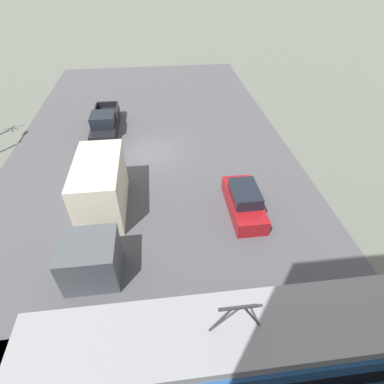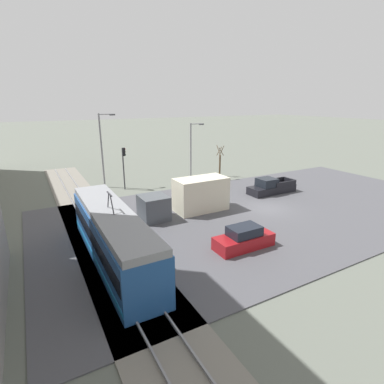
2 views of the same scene
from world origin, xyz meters
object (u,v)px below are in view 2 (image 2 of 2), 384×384
object	(u,v)px
light_rail_tram	(113,236)
traffic_light_pole	(124,163)
street_tree	(220,162)
box_truck	(190,197)
street_lamp_mid_block	(103,146)
pickup_truck	(271,187)
street_lamp_near_crossing	(192,147)
sedan_car_0	(244,239)

from	to	relation	value
light_rail_tram	traffic_light_pole	bearing A→B (deg)	-19.37
light_rail_tram	street_tree	bearing A→B (deg)	-50.22
box_truck	traffic_light_pole	distance (m)	11.22
box_truck	traffic_light_pole	xyz separation A→B (m)	(10.69, 2.95, 1.69)
traffic_light_pole	street_lamp_mid_block	bearing A→B (deg)	39.55
pickup_truck	street_lamp_mid_block	world-z (taller)	street_lamp_mid_block
street_lamp_near_crossing	street_lamp_mid_block	bearing A→B (deg)	79.46
light_rail_tram	street_lamp_mid_block	bearing A→B (deg)	-12.09
light_rail_tram	street_lamp_near_crossing	bearing A→B (deg)	-42.61
street_lamp_near_crossing	traffic_light_pole	bearing A→B (deg)	90.52
pickup_truck	street_lamp_mid_block	size ratio (longest dim) A/B	0.65
light_rail_tram	street_lamp_mid_block	world-z (taller)	street_lamp_mid_block
light_rail_tram	street_tree	xyz separation A→B (m)	(15.86, -19.05, 0.23)
light_rail_tram	box_truck	world-z (taller)	light_rail_tram
street_tree	light_rail_tram	bearing A→B (deg)	129.78
traffic_light_pole	box_truck	bearing A→B (deg)	-164.58
pickup_truck	traffic_light_pole	world-z (taller)	traffic_light_pole
traffic_light_pole	pickup_truck	bearing A→B (deg)	-125.14
box_truck	pickup_truck	distance (m)	10.99
street_tree	street_lamp_mid_block	world-z (taller)	street_lamp_mid_block
traffic_light_pole	street_lamp_near_crossing	xyz separation A→B (m)	(0.08, -9.17, 1.10)
box_truck	street_lamp_mid_block	size ratio (longest dim) A/B	0.96
street_tree	box_truck	bearing A→B (deg)	135.21
sedan_car_0	street_lamp_near_crossing	bearing A→B (deg)	-18.50
box_truck	sedan_car_0	xyz separation A→B (m)	(-8.09, 0.09, -0.79)
pickup_truck	street_lamp_near_crossing	bearing A→B (deg)	25.55
sedan_car_0	street_lamp_near_crossing	world-z (taller)	street_lamp_near_crossing
sedan_car_0	street_tree	size ratio (longest dim) A/B	1.01
box_truck	street_tree	bearing A→B (deg)	-44.79
sedan_car_0	light_rail_tram	bearing A→B (deg)	71.84
street_lamp_mid_block	traffic_light_pole	bearing A→B (deg)	-140.45
street_tree	street_lamp_near_crossing	xyz separation A→B (m)	(0.21, 4.26, 2.35)
box_truck	pickup_truck	bearing A→B (deg)	-85.18
pickup_truck	traffic_light_pole	size ratio (longest dim) A/B	1.16
light_rail_tram	pickup_truck	distance (m)	20.49
street_tree	street_lamp_near_crossing	distance (m)	4.87
pickup_truck	sedan_car_0	xyz separation A→B (m)	(-9.01, 11.02, -0.01)
street_lamp_near_crossing	street_tree	bearing A→B (deg)	-92.88
street_tree	traffic_light_pole	bearing A→B (deg)	89.44
light_rail_tram	street_tree	distance (m)	24.79
street_lamp_near_crossing	street_lamp_mid_block	distance (m)	11.12
sedan_car_0	traffic_light_pole	bearing A→B (deg)	8.65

